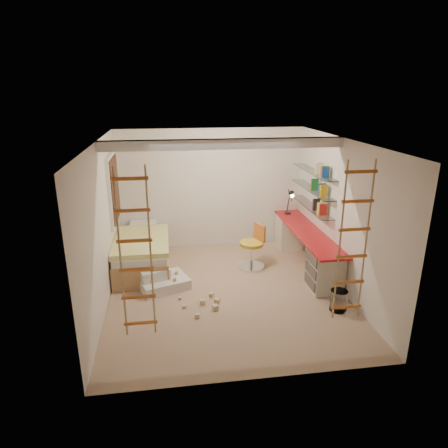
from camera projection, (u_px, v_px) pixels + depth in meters
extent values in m
plane|color=tan|center=(226.00, 292.00, 6.98)|extent=(4.50, 4.50, 0.00)
cube|color=white|center=(224.00, 144.00, 6.46)|extent=(4.00, 0.18, 0.16)
cube|color=white|center=(113.00, 189.00, 7.62)|extent=(0.06, 1.15, 1.35)
cube|color=#4C2D1E|center=(115.00, 189.00, 7.63)|extent=(0.02, 1.00, 1.20)
cylinder|color=white|center=(339.00, 300.00, 6.35)|extent=(0.27, 0.27, 0.34)
cube|color=red|center=(307.00, 232.00, 7.76)|extent=(0.55, 2.80, 0.04)
cube|color=beige|center=(289.00, 231.00, 8.92)|extent=(0.52, 0.55, 0.71)
cube|color=beige|center=(325.00, 271.00, 6.95)|extent=(0.52, 0.55, 0.71)
cube|color=#4C4742|center=(312.00, 259.00, 6.83)|extent=(0.02, 0.50, 0.18)
cube|color=#4C4742|center=(311.00, 270.00, 6.90)|extent=(0.02, 0.50, 0.18)
cube|color=#4C4742|center=(310.00, 282.00, 6.97)|extent=(0.02, 0.50, 0.18)
cube|color=white|center=(311.00, 206.00, 7.93)|extent=(0.25, 1.80, 0.01)
cube|color=white|center=(312.00, 189.00, 7.82)|extent=(0.25, 1.80, 0.01)
cube|color=white|center=(313.00, 172.00, 7.71)|extent=(0.25, 1.80, 0.01)
cube|color=#AD7F51|center=(143.00, 257.00, 7.86)|extent=(1.00, 2.00, 0.45)
cube|color=white|center=(142.00, 243.00, 7.77)|extent=(0.95, 1.95, 0.12)
cube|color=yellow|center=(141.00, 241.00, 7.59)|extent=(1.02, 1.60, 0.10)
cube|color=white|center=(143.00, 225.00, 8.48)|extent=(0.55, 0.35, 0.12)
cylinder|color=black|center=(288.00, 213.00, 8.83)|extent=(0.14, 0.14, 0.02)
cylinder|color=black|center=(288.00, 205.00, 8.76)|extent=(0.02, 0.15, 0.36)
cylinder|color=black|center=(290.00, 195.00, 8.59)|extent=(0.02, 0.27, 0.20)
cone|color=black|center=(292.00, 194.00, 8.46)|extent=(0.12, 0.14, 0.15)
cylinder|color=#FFEABF|center=(292.00, 196.00, 8.43)|extent=(0.08, 0.04, 0.08)
cylinder|color=gold|center=(251.00, 244.00, 7.75)|extent=(0.59, 0.59, 0.07)
cube|color=#C86826|center=(260.00, 232.00, 7.77)|extent=(0.16, 0.34, 0.33)
cylinder|color=silver|center=(251.00, 255.00, 7.82)|extent=(0.07, 0.07, 0.46)
cylinder|color=silver|center=(251.00, 267.00, 7.90)|extent=(0.68, 0.68, 0.05)
cube|color=silver|center=(163.00, 283.00, 7.11)|extent=(0.99, 0.88, 0.18)
cube|color=silver|center=(154.00, 273.00, 7.07)|extent=(0.61, 0.56, 0.18)
cube|color=#CCB284|center=(153.00, 266.00, 7.02)|extent=(0.10, 0.10, 0.08)
cube|color=#CCB284|center=(153.00, 262.00, 7.00)|extent=(0.09, 0.09, 0.07)
cube|color=#CCB284|center=(153.00, 257.00, 6.97)|extent=(0.08, 0.08, 0.12)
cube|color=#CCB284|center=(175.00, 279.00, 6.96)|extent=(0.06, 0.06, 0.06)
cube|color=#CCB284|center=(176.00, 273.00, 7.22)|extent=(0.06, 0.06, 0.06)
cube|color=#CCB284|center=(149.00, 282.00, 6.87)|extent=(0.06, 0.06, 0.06)
cube|color=#CCB284|center=(197.00, 316.00, 6.18)|extent=(0.07, 0.07, 0.07)
cube|color=#CCB284|center=(215.00, 308.00, 6.39)|extent=(0.07, 0.07, 0.07)
cube|color=#CCB284|center=(217.00, 301.00, 6.60)|extent=(0.07, 0.07, 0.07)
cube|color=#CCB284|center=(203.00, 302.00, 6.57)|extent=(0.07, 0.07, 0.07)
cube|color=#CCB284|center=(180.00, 298.00, 6.71)|extent=(0.07, 0.07, 0.07)
cube|color=#CCB284|center=(211.00, 295.00, 6.80)|extent=(0.07, 0.07, 0.07)
cube|color=#CCB284|center=(184.00, 306.00, 6.44)|extent=(0.07, 0.07, 0.07)
cube|color=red|center=(311.00, 201.00, 7.89)|extent=(0.14, 0.46, 0.22)
cube|color=orange|center=(313.00, 183.00, 7.78)|extent=(0.14, 0.46, 0.22)
cube|color=white|center=(314.00, 166.00, 7.67)|extent=(0.14, 0.46, 0.22)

